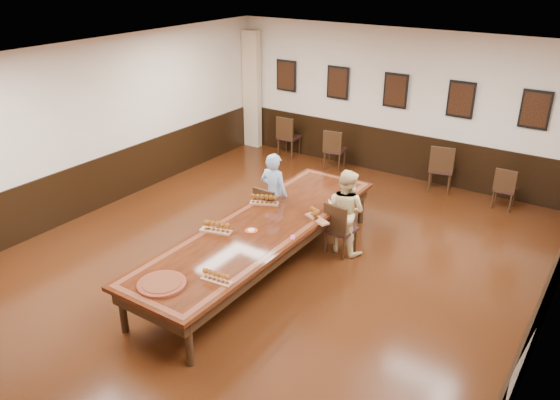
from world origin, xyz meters
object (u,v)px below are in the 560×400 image
Objects in this scene: spare_chair_a at (289,136)px; spare_chair_d at (505,188)px; person_woman at (345,211)px; carved_platter at (162,284)px; conference_table at (262,234)px; chair_woman at (341,228)px; chair_man at (271,211)px; spare_chair_b at (335,149)px; person_man at (274,194)px; spare_chair_c at (442,168)px.

spare_chair_d is at bearing 174.74° from spare_chair_a.
person_woman reaches higher than carved_platter.
conference_table is (2.56, -4.71, 0.11)m from spare_chair_a.
chair_woman is at bearing 60.10° from spare_chair_d.
chair_man is at bearing 118.00° from conference_table.
spare_chair_b is at bearing -2.61° from spare_chair_d.
spare_chair_d is (3.14, 3.48, -0.04)m from chair_man.
person_man is at bearing 11.67° from person_woman.
person_woman is 3.40m from carved_platter.
person_man is 1.23m from conference_table.
chair_man is 1.14m from conference_table.
chair_woman is 3.32m from carved_platter.
chair_man is at bearing 46.54° from spare_chair_d.
carved_platter is (1.11, -6.61, 0.31)m from spare_chair_b.
person_man is at bearing -90.00° from chair_man.
spare_chair_b is 6.71m from carved_platter.
person_woman is at bearing -90.00° from chair_woman.
chair_man is 0.19× the size of conference_table.
spare_chair_b is at bearing 170.92° from spare_chair_a.
person_man reaches higher than spare_chair_d.
chair_woman is at bearing 74.56° from carved_platter.
person_woman is at bearing 56.86° from conference_table.
carved_platter is (-0.89, -3.28, 0.05)m from person_woman.
carved_platter is at bearing 90.81° from spare_chair_b.
spare_chair_a is 1.07× the size of spare_chair_b.
spare_chair_b reaches higher than conference_table.
conference_table is (1.20, -4.56, 0.14)m from spare_chair_b.
spare_chair_c is (3.85, -0.09, 0.01)m from spare_chair_a.
spare_chair_c reaches higher than carved_platter.
chair_woman is at bearing 130.48° from spare_chair_a.
spare_chair_b is (1.36, -0.15, -0.03)m from spare_chair_a.
spare_chair_b is at bearing 104.74° from conference_table.
chair_man reaches higher than chair_woman.
spare_chair_d is 0.59× the size of person_woman.
carved_platter is at bearing 99.21° from person_man.
person_woman is (2.00, -3.33, 0.26)m from spare_chair_b.
spare_chair_b is 0.19× the size of conference_table.
chair_man is 1.33m from chair_woman.
spare_chair_c is 1.20× the size of spare_chair_d.
chair_man is 4.06m from spare_chair_c.
spare_chair_c is 1.58× the size of carved_platter.
spare_chair_c is (2.48, 0.07, 0.04)m from spare_chair_b.
chair_man is 1.10× the size of spare_chair_d.
person_man is at bearing 92.23° from spare_chair_b.
spare_chair_a is at bearing -15.20° from spare_chair_b.
person_woman reaches higher than chair_woman.
conference_table is at bearing 115.89° from spare_chair_a.
person_man is (2.03, -3.62, 0.25)m from spare_chair_a.
person_woman reaches higher than spare_chair_b.
conference_table is 7.71× the size of carved_platter.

